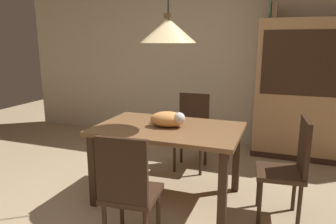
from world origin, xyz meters
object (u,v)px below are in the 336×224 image
at_px(chair_far_back, 192,128).
at_px(chair_right_side, 290,165).
at_px(hutch_bookcase, 298,93).
at_px(book_brown_thick, 275,10).
at_px(cat_sleeping, 169,119).
at_px(pendant_lamp, 168,30).
at_px(chair_near_front, 128,188).
at_px(dining_table, 168,137).
at_px(book_green_slim, 270,9).

xyz_separation_m(chair_far_back, chair_right_side, (1.13, -0.87, 0.00)).
bearing_deg(hutch_bookcase, chair_right_side, -93.13).
distance_m(chair_far_back, book_brown_thick, 1.88).
bearing_deg(cat_sleeping, chair_far_back, 90.33).
bearing_deg(pendant_lamp, book_brown_thick, 63.90).
xyz_separation_m(chair_near_front, cat_sleeping, (-0.01, 0.89, 0.32)).
xyz_separation_m(dining_table, hutch_bookcase, (1.22, 1.73, 0.24)).
bearing_deg(chair_far_back, dining_table, -89.73).
relative_size(pendant_lamp, book_brown_thick, 5.42).
height_order(chair_right_side, cat_sleeping, chair_right_side).
height_order(chair_far_back, chair_right_side, same).
relative_size(hutch_bookcase, book_green_slim, 7.12).
xyz_separation_m(dining_table, cat_sleeping, (0.00, 0.01, 0.18)).
bearing_deg(dining_table, chair_right_side, 0.41).
distance_m(book_green_slim, book_brown_thick, 0.06).
height_order(dining_table, chair_far_back, chair_far_back).
bearing_deg(chair_near_front, chair_far_back, 90.38).
relative_size(pendant_lamp, hutch_bookcase, 0.70).
bearing_deg(dining_table, book_green_slim, 65.55).
bearing_deg(book_green_slim, chair_right_side, -78.76).
bearing_deg(hutch_bookcase, dining_table, -125.28).
distance_m(chair_near_front, book_green_slim, 3.09).
bearing_deg(pendant_lamp, hutch_bookcase, 54.72).
xyz_separation_m(hutch_bookcase, book_brown_thick, (-0.38, 0.00, 1.07)).
relative_size(chair_right_side, hutch_bookcase, 0.50).
xyz_separation_m(chair_far_back, hutch_bookcase, (1.23, 0.85, 0.38)).
relative_size(dining_table, chair_right_side, 1.51).
bearing_deg(chair_right_side, book_brown_thick, 99.27).
relative_size(chair_far_back, cat_sleeping, 2.35).
distance_m(cat_sleeping, book_brown_thick, 2.23).
xyz_separation_m(chair_near_front, pendant_lamp, (-0.01, 0.88, 1.15)).
xyz_separation_m(cat_sleeping, book_green_slim, (0.79, 1.72, 1.15)).
bearing_deg(hutch_bookcase, book_green_slim, 179.80).
xyz_separation_m(cat_sleeping, book_brown_thick, (0.85, 1.72, 1.13)).
bearing_deg(cat_sleeping, book_green_slim, 65.48).
height_order(dining_table, chair_right_side, chair_right_side).
relative_size(chair_far_back, chair_near_front, 1.00).
distance_m(chair_near_front, book_brown_thick, 3.10).
bearing_deg(chair_near_front, book_green_slim, 73.37).
height_order(chair_near_front, hutch_bookcase, hutch_bookcase).
bearing_deg(book_brown_thick, chair_far_back, -135.02).
relative_size(chair_far_back, book_brown_thick, 3.88).
distance_m(chair_far_back, cat_sleeping, 0.93).
bearing_deg(cat_sleeping, book_brown_thick, 63.82).
xyz_separation_m(chair_right_side, chair_near_front, (-1.12, -0.89, 0.00)).
distance_m(chair_right_side, cat_sleeping, 1.17).
distance_m(dining_table, chair_far_back, 0.89).
bearing_deg(book_brown_thick, dining_table, -116.10).
bearing_deg(hutch_bookcase, pendant_lamp, -125.28).
bearing_deg(chair_near_front, pendant_lamp, 90.49).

